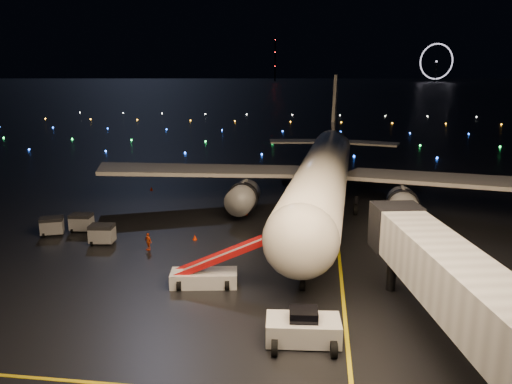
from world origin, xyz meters
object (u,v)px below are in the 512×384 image
baggage_cart_1 (52,226)px  baggage_cart_2 (82,223)px  crew_c (148,242)px  airliner (325,145)px  baggage_cart_0 (102,234)px  pushback_tug (303,326)px  belt_loader (204,263)px

baggage_cart_1 → baggage_cart_2: 2.75m
crew_c → baggage_cart_2: (-8.43, 4.40, 0.08)m
airliner → baggage_cart_0: 26.25m
pushback_tug → baggage_cart_0: bearing=137.7°
airliner → crew_c: size_ratio=32.84×
airliner → baggage_cart_1: (-26.38, -13.30, -6.60)m
pushback_tug → belt_loader: 10.48m
baggage_cart_0 → baggage_cart_2: (-3.64, 3.31, -0.04)m
airliner → belt_loader: bearing=-107.4°
baggage_cart_0 → baggage_cart_1: bearing=157.8°
baggage_cart_0 → baggage_cart_1: (-5.96, 1.83, -0.04)m
airliner → pushback_tug: bearing=-88.5°
crew_c → baggage_cart_2: 9.51m
belt_loader → baggage_cart_0: 13.89m
airliner → baggage_cart_0: airliner is taller
belt_loader → baggage_cart_2: bearing=134.7°
airliner → baggage_cart_0: (-20.42, -15.13, -6.56)m
baggage_cart_1 → baggage_cart_0: bearing=-38.4°
crew_c → airliner: bearing=81.7°
baggage_cart_2 → baggage_cart_0: bearing=-46.4°
pushback_tug → baggage_cart_2: (-22.76, 18.23, -0.15)m
pushback_tug → baggage_cart_1: size_ratio=2.09×
baggage_cart_2 → crew_c: bearing=-31.7°
baggage_cart_2 → airliner: bearing=22.0°
baggage_cart_0 → belt_loader: bearing=-39.4°
airliner → crew_c: 23.50m
baggage_cart_1 → pushback_tug: bearing=-55.1°
pushback_tug → crew_c: bearing=131.6°
crew_c → baggage_cart_1: 11.14m
airliner → pushback_tug: (-1.30, -30.06, -6.45)m
belt_loader → baggage_cart_0: (-11.46, 7.81, -0.83)m
crew_c → baggage_cart_0: baggage_cart_0 is taller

